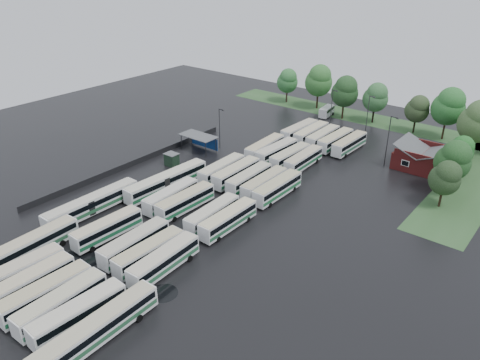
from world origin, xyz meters
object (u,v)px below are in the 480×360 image
Objects in this scene: brick_building at (422,160)px; artic_bus_east at (92,333)px; minibus at (327,111)px; artic_bus_west_a at (21,250)px.

brick_building is 70.35m from artic_bus_east.
artic_bus_east is at bearing -84.90° from minibus.
brick_building is 1.67× the size of minibus.
minibus is (-31.09, 17.12, -0.46)m from brick_building.
artic_bus_west_a is at bearing -116.55° from brick_building.
minibus is at bearing 86.06° from artic_bus_west_a.
artic_bus_west_a is 2.88× the size of minibus.
brick_building reaches higher than minibus.
artic_bus_west_a reaches higher than minibus.
brick_building is 35.50m from minibus.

